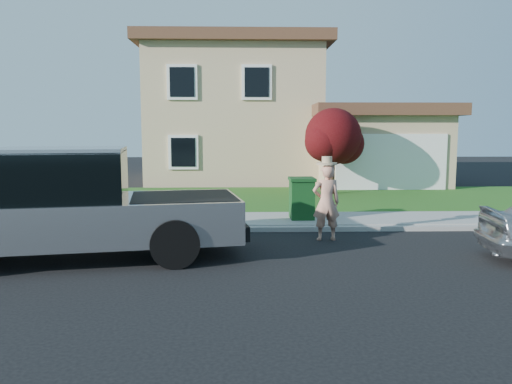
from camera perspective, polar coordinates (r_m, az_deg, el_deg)
The scene contains 9 objects.
ground at distance 9.73m, azimuth -3.69°, elevation -7.93°, with size 80.00×80.00×0.00m, color black.
curb at distance 12.56m, azimuth 1.37°, elevation -4.25°, with size 40.00×0.20×0.12m, color gray.
sidewalk at distance 13.63m, azimuth 1.13°, elevation -3.30°, with size 40.00×2.00×0.15m, color gray.
lawn at distance 18.08m, azimuth 0.45°, elevation -0.84°, with size 40.00×7.00×0.10m, color #245117.
house at distance 25.81m, azimuth 0.52°, elevation 8.42°, with size 14.00×11.30×6.85m.
pickup_truck at distance 10.35m, azimuth -20.47°, elevation -1.70°, with size 6.93×3.34×2.19m.
woman at distance 11.54m, azimuth 8.04°, elevation -1.01°, with size 0.67×0.47×1.93m.
ornamental_tree at distance 19.47m, azimuth 8.89°, elevation 5.99°, with size 2.40×2.16×3.29m.
trash_bin at distance 13.53m, azimuth 5.24°, elevation -0.67°, with size 0.69×0.79×1.11m.
Camera 1 is at (0.36, -9.40, 2.49)m, focal length 35.00 mm.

